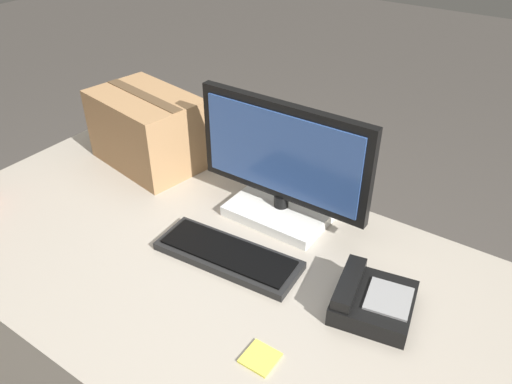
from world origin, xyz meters
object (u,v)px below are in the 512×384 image
keyboard (228,255)px  desk_phone (371,300)px  cardboard_box (148,129)px  sticky_note_pad (260,358)px  monitor (282,170)px

keyboard → desk_phone: desk_phone is taller
cardboard_box → sticky_note_pad: size_ratio=5.73×
desk_phone → keyboard: bearing=176.1°
keyboard → cardboard_box: (-0.54, 0.26, 0.11)m
monitor → cardboard_box: monitor is taller
keyboard → sticky_note_pad: size_ratio=5.68×
sticky_note_pad → monitor: bearing=117.4°
monitor → desk_phone: (0.38, -0.20, -0.13)m
cardboard_box → keyboard: bearing=-25.9°
monitor → sticky_note_pad: bearing=-62.6°
desk_phone → cardboard_box: 0.96m
monitor → cardboard_box: (-0.55, 0.01, -0.03)m
keyboard → desk_phone: (0.39, 0.05, 0.02)m
monitor → desk_phone: bearing=-28.1°
cardboard_box → desk_phone: bearing=-13.0°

